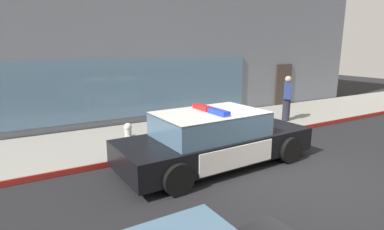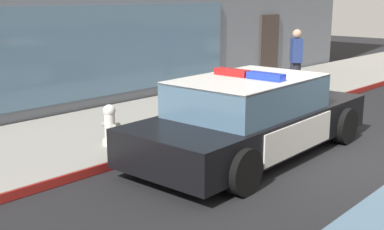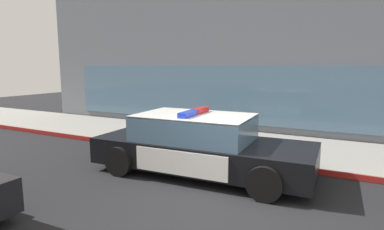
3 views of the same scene
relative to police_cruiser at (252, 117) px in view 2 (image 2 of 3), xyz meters
The scene contains 6 objects.
ground 2.12m from the police_cruiser, 45.59° to the right, with size 48.00×48.00×0.00m, color black.
sidewalk 3.23m from the police_cruiser, 63.67° to the left, with size 48.00×3.36×0.15m, color gray.
curb_red_paint 1.91m from the police_cruiser, 39.17° to the left, with size 28.80×0.04×0.14m, color maroon.
police_cruiser is the anchor object (origin of this frame).
fire_hydrant 2.48m from the police_cruiser, 130.67° to the left, with size 0.34×0.39×0.73m.
pedestrian_on_sidewalk 5.12m from the police_cruiser, 23.64° to the left, with size 0.47×0.47×1.71m.
Camera 2 is at (-8.26, -3.56, 2.72)m, focal length 47.09 mm.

